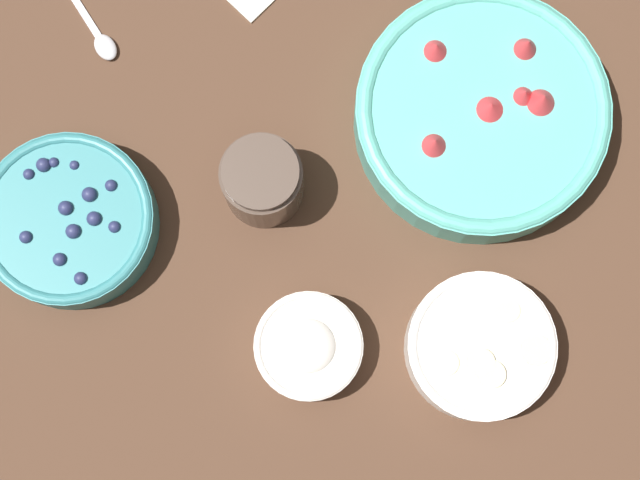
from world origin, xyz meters
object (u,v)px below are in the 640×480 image
Objects in this scene: bowl_blueberries at (69,221)px; jar_chocolate at (263,182)px; bowl_bananas at (480,347)px; bowl_strawberries at (481,114)px; bowl_cream at (309,347)px.

jar_chocolate is at bearing 31.32° from bowl_blueberries.
bowl_blueberries is 2.04× the size of jar_chocolate.
bowl_blueberries is 0.44m from bowl_bananas.
bowl_strawberries is at bearing 108.81° from bowl_bananas.
jar_chocolate reaches higher than bowl_strawberries.
bowl_cream is 1.25× the size of jar_chocolate.
jar_chocolate reaches higher than bowl_cream.
jar_chocolate is (-0.27, 0.08, 0.01)m from bowl_bananas.
bowl_strawberries is 2.39× the size of bowl_cream.
bowl_strawberries is 0.24m from bowl_bananas.
bowl_blueberries is 1.63× the size of bowl_cream.
jar_chocolate is (-0.19, -0.15, 0.00)m from bowl_strawberries.
bowl_blueberries reaches higher than bowl_cream.
bowl_bananas is at bearing 3.18° from bowl_blueberries.
bowl_bananas is at bearing -71.19° from bowl_strawberries.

